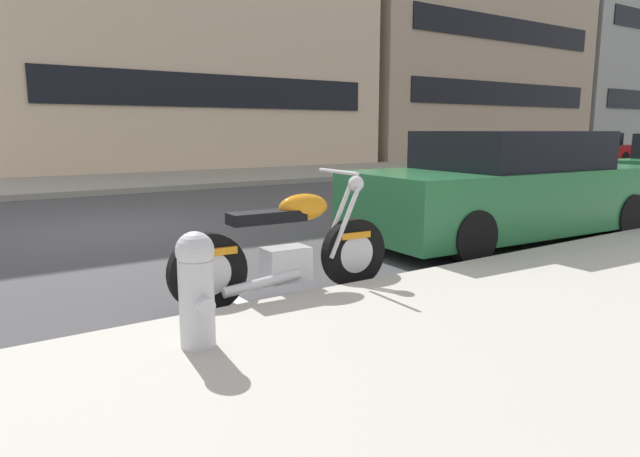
{
  "coord_description": "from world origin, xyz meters",
  "views": [
    {
      "loc": [
        -2.08,
        -8.66,
        1.49
      ],
      "look_at": [
        0.71,
        -4.56,
        0.62
      ],
      "focal_mm": 31.5,
      "sensor_mm": 36.0,
      "label": 1
    }
  ],
  "objects_px": {
    "parked_motorcycle": "(288,250)",
    "car_opposite_curb": "(585,151)",
    "fire_hydrant": "(196,287)",
    "parked_car_across_street": "(508,189)"
  },
  "relations": [
    {
      "from": "fire_hydrant",
      "to": "parked_car_across_street",
      "type": "bearing_deg",
      "value": 17.71
    },
    {
      "from": "parked_car_across_street",
      "to": "fire_hydrant",
      "type": "xyz_separation_m",
      "value": [
        -5.15,
        -1.64,
        -0.16
      ]
    },
    {
      "from": "parked_motorcycle",
      "to": "car_opposite_curb",
      "type": "height_order",
      "value": "car_opposite_curb"
    },
    {
      "from": "parked_motorcycle",
      "to": "car_opposite_curb",
      "type": "xyz_separation_m",
      "value": [
        18.68,
        8.41,
        0.21
      ]
    },
    {
      "from": "fire_hydrant",
      "to": "parked_motorcycle",
      "type": "bearing_deg",
      "value": 37.75
    },
    {
      "from": "parked_motorcycle",
      "to": "fire_hydrant",
      "type": "xyz_separation_m",
      "value": [
        -1.24,
        -0.96,
        0.09
      ]
    },
    {
      "from": "parked_car_across_street",
      "to": "car_opposite_curb",
      "type": "relative_size",
      "value": 1.02
    },
    {
      "from": "parked_motorcycle",
      "to": "fire_hydrant",
      "type": "relative_size",
      "value": 2.87
    },
    {
      "from": "parked_car_across_street",
      "to": "car_opposite_curb",
      "type": "distance_m",
      "value": 16.67
    },
    {
      "from": "parked_car_across_street",
      "to": "car_opposite_curb",
      "type": "xyz_separation_m",
      "value": [
        14.77,
        7.73,
        -0.05
      ]
    }
  ]
}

